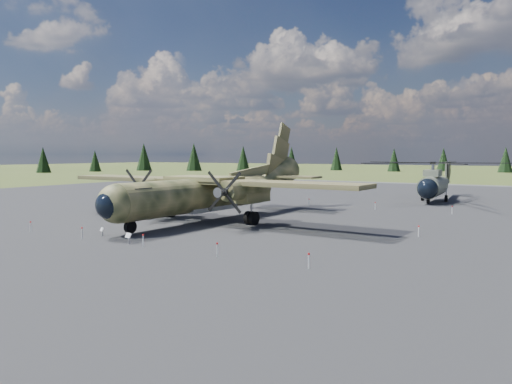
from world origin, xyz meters
The scene contains 8 objects.
ground centered at (0.00, 0.00, 0.00)m, with size 500.00×500.00×0.00m, color #485425.
apron centered at (0.00, 10.00, 0.00)m, with size 120.00×120.00×0.04m, color #535357.
transport_plane centered at (-2.19, -0.26, 2.95)m, with size 31.05×28.24×10.25m.
helicopter_near centered at (11.46, 28.46, 3.66)m, with size 21.32×24.47×5.16m.
info_placard_left centered at (-3.85, -11.80, 0.42)m, with size 0.43×0.28×0.63m.
info_placard_right centered at (0.42, -13.27, 0.51)m, with size 0.51×0.26×0.77m.
barrier_fence centered at (-0.46, -0.08, 0.51)m, with size 33.12×29.62×0.85m.
treeline centered at (7.57, -0.41, 4.75)m, with size 295.66×299.02×10.91m.
Camera 1 is at (25.26, -37.28, 6.09)m, focal length 35.00 mm.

